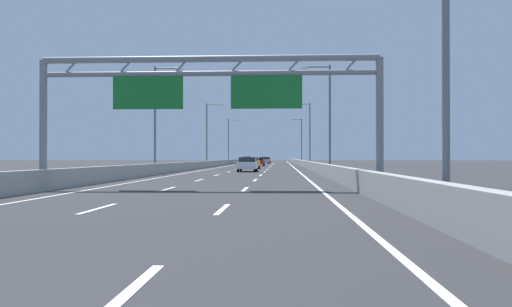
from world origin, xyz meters
TOP-DOWN VIEW (x-y plane):
  - ground_plane at (0.00, 100.00)m, footprint 260.00×260.00m
  - lane_dash_left_1 at (-1.80, 12.50)m, footprint 0.16×3.00m
  - lane_dash_left_2 at (-1.80, 21.50)m, footprint 0.16×3.00m
  - lane_dash_left_3 at (-1.80, 30.50)m, footprint 0.16×3.00m
  - lane_dash_left_4 at (-1.80, 39.50)m, footprint 0.16×3.00m
  - lane_dash_left_5 at (-1.80, 48.50)m, footprint 0.16×3.00m
  - lane_dash_left_6 at (-1.80, 57.50)m, footprint 0.16×3.00m
  - lane_dash_left_7 at (-1.80, 66.50)m, footprint 0.16×3.00m
  - lane_dash_left_8 at (-1.80, 75.50)m, footprint 0.16×3.00m
  - lane_dash_left_9 at (-1.80, 84.50)m, footprint 0.16×3.00m
  - lane_dash_left_10 at (-1.80, 93.50)m, footprint 0.16×3.00m
  - lane_dash_left_11 at (-1.80, 102.50)m, footprint 0.16×3.00m
  - lane_dash_left_12 at (-1.80, 111.50)m, footprint 0.16×3.00m
  - lane_dash_left_13 at (-1.80, 120.50)m, footprint 0.16×3.00m
  - lane_dash_left_14 at (-1.80, 129.50)m, footprint 0.16×3.00m
  - lane_dash_left_15 at (-1.80, 138.50)m, footprint 0.16×3.00m
  - lane_dash_left_16 at (-1.80, 147.50)m, footprint 0.16×3.00m
  - lane_dash_left_17 at (-1.80, 156.50)m, footprint 0.16×3.00m
  - lane_dash_right_0 at (1.80, 3.50)m, footprint 0.16×3.00m
  - lane_dash_right_1 at (1.80, 12.50)m, footprint 0.16×3.00m
  - lane_dash_right_2 at (1.80, 21.50)m, footprint 0.16×3.00m
  - lane_dash_right_3 at (1.80, 30.50)m, footprint 0.16×3.00m
  - lane_dash_right_4 at (1.80, 39.50)m, footprint 0.16×3.00m
  - lane_dash_right_5 at (1.80, 48.50)m, footprint 0.16×3.00m
  - lane_dash_right_6 at (1.80, 57.50)m, footprint 0.16×3.00m
  - lane_dash_right_7 at (1.80, 66.50)m, footprint 0.16×3.00m
  - lane_dash_right_8 at (1.80, 75.50)m, footprint 0.16×3.00m
  - lane_dash_right_9 at (1.80, 84.50)m, footprint 0.16×3.00m
  - lane_dash_right_10 at (1.80, 93.50)m, footprint 0.16×3.00m
  - lane_dash_right_11 at (1.80, 102.50)m, footprint 0.16×3.00m
  - lane_dash_right_12 at (1.80, 111.50)m, footprint 0.16×3.00m
  - lane_dash_right_13 at (1.80, 120.50)m, footprint 0.16×3.00m
  - lane_dash_right_14 at (1.80, 129.50)m, footprint 0.16×3.00m
  - lane_dash_right_15 at (1.80, 138.50)m, footprint 0.16×3.00m
  - lane_dash_right_16 at (1.80, 147.50)m, footprint 0.16×3.00m
  - lane_dash_right_17 at (1.80, 156.50)m, footprint 0.16×3.00m
  - edge_line_left at (-5.25, 88.00)m, footprint 0.16×176.00m
  - edge_line_right at (5.25, 88.00)m, footprint 0.16×176.00m
  - barrier_left at (-6.90, 110.00)m, footprint 0.45×220.00m
  - barrier_right at (6.90, 110.00)m, footprint 0.45×220.00m
  - sign_gantry at (-0.02, 22.21)m, footprint 16.58×0.36m
  - streetlamp_right_near at (7.47, 11.33)m, footprint 2.58×0.28m
  - streetlamp_left_mid at (-7.47, 42.40)m, footprint 2.58×0.28m
  - streetlamp_right_mid at (7.47, 42.40)m, footprint 2.58×0.28m
  - streetlamp_left_far at (-7.47, 73.46)m, footprint 2.58×0.28m
  - streetlamp_right_far at (7.47, 73.46)m, footprint 2.58×0.28m
  - streetlamp_left_distant at (-7.47, 104.52)m, footprint 2.58×0.28m
  - streetlamp_right_distant at (7.47, 104.52)m, footprint 2.58×0.28m
  - white_car at (0.05, 49.49)m, footprint 1.88×4.67m
  - blue_car at (-3.50, 100.34)m, footprint 1.81×4.11m
  - red_car at (-0.22, 81.07)m, footprint 1.85×4.25m
  - orange_car at (-0.14, 125.15)m, footprint 1.87×4.39m
  - yellow_car at (-0.21, 62.64)m, footprint 1.76×4.29m
  - silver_car at (-0.20, 111.58)m, footprint 1.73×4.23m

SIDE VIEW (x-z plane):
  - ground_plane at x=0.00m, z-range 0.00..0.00m
  - lane_dash_left_1 at x=-1.80m, z-range 0.00..0.01m
  - lane_dash_left_2 at x=-1.80m, z-range 0.00..0.01m
  - lane_dash_left_3 at x=-1.80m, z-range 0.00..0.01m
  - lane_dash_left_4 at x=-1.80m, z-range 0.00..0.01m
  - lane_dash_left_5 at x=-1.80m, z-range 0.00..0.01m
  - lane_dash_left_6 at x=-1.80m, z-range 0.00..0.01m
  - lane_dash_left_7 at x=-1.80m, z-range 0.00..0.01m
  - lane_dash_left_8 at x=-1.80m, z-range 0.00..0.01m
  - lane_dash_left_9 at x=-1.80m, z-range 0.00..0.01m
  - lane_dash_left_10 at x=-1.80m, z-range 0.00..0.01m
  - lane_dash_left_11 at x=-1.80m, z-range 0.00..0.01m
  - lane_dash_left_12 at x=-1.80m, z-range 0.00..0.01m
  - lane_dash_left_13 at x=-1.80m, z-range 0.00..0.01m
  - lane_dash_left_14 at x=-1.80m, z-range 0.00..0.01m
  - lane_dash_left_15 at x=-1.80m, z-range 0.00..0.01m
  - lane_dash_left_16 at x=-1.80m, z-range 0.00..0.01m
  - lane_dash_left_17 at x=-1.80m, z-range 0.00..0.01m
  - lane_dash_right_0 at x=1.80m, z-range 0.00..0.01m
  - lane_dash_right_1 at x=1.80m, z-range 0.00..0.01m
  - lane_dash_right_2 at x=1.80m, z-range 0.00..0.01m
  - lane_dash_right_3 at x=1.80m, z-range 0.00..0.01m
  - lane_dash_right_4 at x=1.80m, z-range 0.00..0.01m
  - lane_dash_right_5 at x=1.80m, z-range 0.00..0.01m
  - lane_dash_right_6 at x=1.80m, z-range 0.00..0.01m
  - lane_dash_right_7 at x=1.80m, z-range 0.00..0.01m
  - lane_dash_right_8 at x=1.80m, z-range 0.00..0.01m
  - lane_dash_right_9 at x=1.80m, z-range 0.00..0.01m
  - lane_dash_right_10 at x=1.80m, z-range 0.00..0.01m
  - lane_dash_right_11 at x=1.80m, z-range 0.00..0.01m
  - lane_dash_right_12 at x=1.80m, z-range 0.00..0.01m
  - lane_dash_right_13 at x=1.80m, z-range 0.00..0.01m
  - lane_dash_right_14 at x=1.80m, z-range 0.00..0.01m
  - lane_dash_right_15 at x=1.80m, z-range 0.00..0.01m
  - lane_dash_right_16 at x=1.80m, z-range 0.00..0.01m
  - lane_dash_right_17 at x=1.80m, z-range 0.00..0.01m
  - edge_line_left at x=-5.25m, z-range 0.00..0.01m
  - edge_line_right at x=5.25m, z-range 0.00..0.01m
  - barrier_left at x=-6.90m, z-range 0.00..0.95m
  - barrier_right at x=6.90m, z-range 0.00..0.95m
  - orange_car at x=-0.14m, z-range 0.03..1.45m
  - red_car at x=-0.22m, z-range 0.03..1.45m
  - yellow_car at x=-0.21m, z-range 0.03..1.47m
  - white_car at x=0.05m, z-range 0.03..1.50m
  - silver_car at x=-0.20m, z-range 0.02..1.52m
  - blue_car at x=-3.50m, z-range 0.00..1.56m
  - sign_gantry at x=-0.02m, z-range 1.64..8.00m
  - streetlamp_right_near at x=7.47m, z-range 0.65..10.15m
  - streetlamp_left_mid at x=-7.47m, z-range 0.65..10.15m
  - streetlamp_right_mid at x=7.47m, z-range 0.65..10.15m
  - streetlamp_left_far at x=-7.47m, z-range 0.65..10.15m
  - streetlamp_right_far at x=7.47m, z-range 0.65..10.15m
  - streetlamp_left_distant at x=-7.47m, z-range 0.65..10.15m
  - streetlamp_right_distant at x=7.47m, z-range 0.65..10.15m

